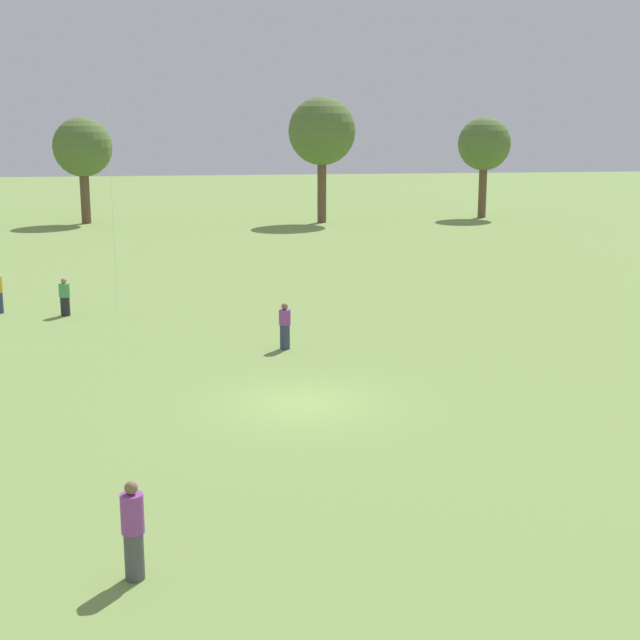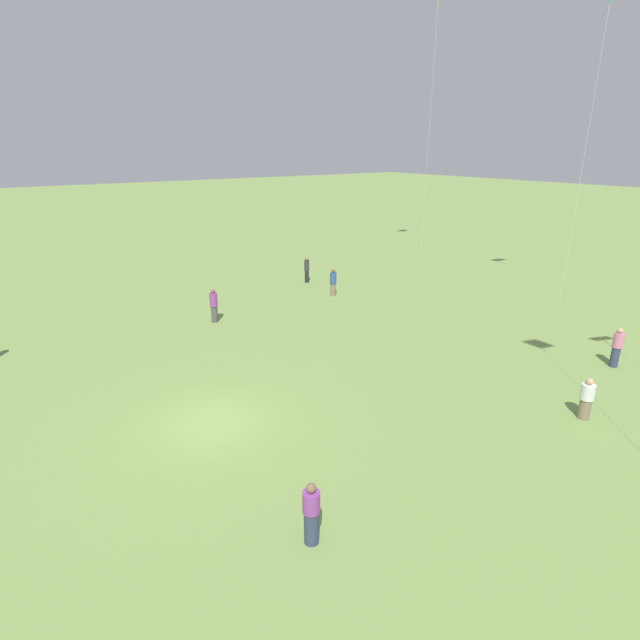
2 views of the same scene
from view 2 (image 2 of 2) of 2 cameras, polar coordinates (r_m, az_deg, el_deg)
ground_plane at (r=18.16m, az=-12.22°, el=-11.42°), size 240.00×240.00×0.00m
person_0 at (r=35.01m, az=-1.53°, el=5.79°), size 0.47×0.47×1.83m
person_2 at (r=12.79m, az=-1.00°, el=-21.29°), size 0.60×0.60×1.70m
person_3 at (r=31.84m, az=1.51°, el=4.31°), size 0.58×0.58×1.77m
person_4 at (r=20.00m, az=28.16°, el=-7.98°), size 0.49×0.49×1.56m
person_7 at (r=25.10m, az=30.80°, el=-2.72°), size 0.55×0.55×1.80m
person_8 at (r=27.63m, az=-12.03°, el=1.62°), size 0.51×0.51×1.88m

